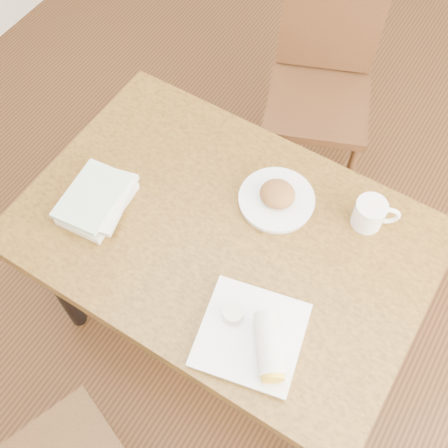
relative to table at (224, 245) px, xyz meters
The scene contains 7 objects.
ground 0.67m from the table, ahead, with size 4.00×5.00×0.01m, color #472814.
table is the anchor object (origin of this frame).
chair_far 0.96m from the table, 96.61° to the left, with size 0.55×0.55×0.95m.
plate_scone 0.22m from the table, 65.77° to the left, with size 0.24×0.24×0.08m.
coffee_mug 0.46m from the table, 36.68° to the left, with size 0.14×0.10×0.10m.
plate_burrito 0.37m from the table, 43.92° to the right, with size 0.33×0.33×0.09m.
book_stack 0.42m from the table, 162.02° to the right, with size 0.21×0.27×0.06m.
Camera 1 is at (0.44, -0.71, 2.23)m, focal length 45.00 mm.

